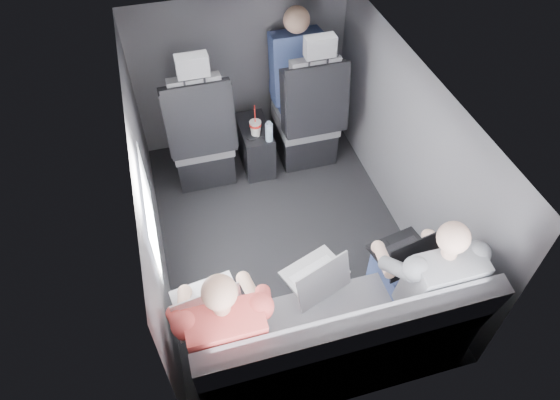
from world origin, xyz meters
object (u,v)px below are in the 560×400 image
object	(u,v)px
water_bottle	(269,132)
laptop_silver	(318,276)
center_console	(255,146)
laptop_white	(208,304)
front_seat_left	(201,140)
passenger_rear_left	(224,326)
laptop_black	(405,252)
front_seat_right	(308,121)
passenger_front_right	(295,68)
rear_bench	(334,341)
passenger_rear_right	(423,277)
soda_cup	(255,128)

from	to	relation	value
water_bottle	laptop_silver	xyz separation A→B (m)	(-0.11, -1.50, 0.15)
center_console	laptop_white	world-z (taller)	laptop_white
front_seat_left	laptop_white	world-z (taller)	front_seat_left
center_console	passenger_rear_left	size ratio (longest dim) A/B	0.41
laptop_silver	laptop_black	bearing A→B (deg)	1.79
center_console	water_bottle	world-z (taller)	water_bottle
front_seat_left	laptop_black	bearing A→B (deg)	-59.29
front_seat_right	center_console	world-z (taller)	front_seat_right
laptop_silver	passenger_front_right	world-z (taller)	passenger_front_right
rear_bench	passenger_front_right	bearing A→B (deg)	79.14
passenger_rear_left	passenger_rear_right	xyz separation A→B (m)	(1.16, 0.00, -0.00)
water_bottle	laptop_black	size ratio (longest dim) A/B	0.48
water_bottle	laptop_silver	world-z (taller)	laptop_silver
laptop_silver	passenger_rear_left	xyz separation A→B (m)	(-0.58, -0.16, -0.02)
laptop_black	passenger_front_right	size ratio (longest dim) A/B	0.44
soda_cup	passenger_rear_left	bearing A→B (deg)	-108.90
center_console	passenger_rear_right	world-z (taller)	passenger_rear_right
passenger_front_right	laptop_white	bearing A→B (deg)	-119.41
soda_cup	laptop_black	xyz separation A→B (m)	(0.53, -1.58, 0.16)
laptop_white	soda_cup	bearing A→B (deg)	67.76
center_console	laptop_white	bearing A→B (deg)	-111.44
passenger_front_right	passenger_rear_right	bearing A→B (deg)	-86.13
rear_bench	passenger_rear_right	distance (m)	0.64
center_console	rear_bench	xyz separation A→B (m)	(-0.00, -1.94, 0.11)
rear_bench	passenger_rear_left	bearing A→B (deg)	171.08
passenger_rear_left	passenger_rear_right	distance (m)	1.16
front_seat_left	soda_cup	xyz separation A→B (m)	(0.44, -0.06, 0.07)
front_seat_right	laptop_black	size ratio (longest dim) A/B	3.34
front_seat_right	passenger_rear_left	bearing A→B (deg)	-120.43
passenger_front_right	soda_cup	bearing A→B (deg)	-143.61
center_console	soda_cup	xyz separation A→B (m)	(-0.01, -0.10, 0.27)
soda_cup	passenger_rear_right	distance (m)	1.84
passenger_rear_left	front_seat_right	bearing A→B (deg)	59.57
center_console	passenger_front_right	size ratio (longest dim) A/B	0.56
passenger_rear_right	passenger_front_right	bearing A→B (deg)	93.87
center_console	rear_bench	world-z (taller)	rear_bench
center_console	laptop_white	distance (m)	1.88
passenger_rear_left	center_console	bearing A→B (deg)	71.69
laptop_silver	passenger_rear_left	size ratio (longest dim) A/B	0.36
rear_bench	soda_cup	size ratio (longest dim) A/B	5.52
front_seat_left	laptop_black	world-z (taller)	front_seat_left
center_console	passenger_front_right	xyz separation A→B (m)	(0.41, 0.22, 0.56)
laptop_white	passenger_rear_left	distance (m)	0.16
passenger_rear_left	soda_cup	bearing A→B (deg)	71.10
soda_cup	passenger_rear_right	size ratio (longest dim) A/B	0.25
water_bottle	passenger_rear_left	size ratio (longest dim) A/B	0.15
laptop_silver	laptop_black	world-z (taller)	laptop_silver
soda_cup	laptop_silver	size ratio (longest dim) A/B	0.69
center_console	passenger_rear_right	size ratio (longest dim) A/B	0.41
laptop_silver	passenger_rear_right	xyz separation A→B (m)	(0.59, -0.16, -0.02)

